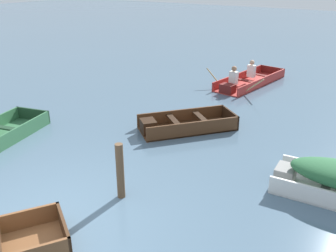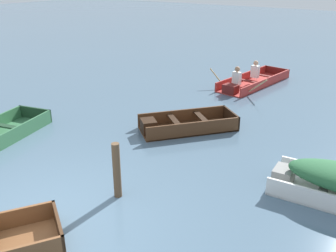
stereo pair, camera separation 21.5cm
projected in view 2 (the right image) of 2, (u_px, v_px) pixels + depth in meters
ground_plane at (45, 223)px, 6.28m from camera, size 80.00×80.00×0.00m
skiff_dark_varnish_mid_moored at (183, 125)px, 9.90m from camera, size 2.38×2.58×0.39m
rowboat_red_with_crew at (251, 81)px, 13.68m from camera, size 2.28×3.64×0.90m
mooring_post at (117, 170)px, 6.84m from camera, size 0.15×0.15×1.09m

